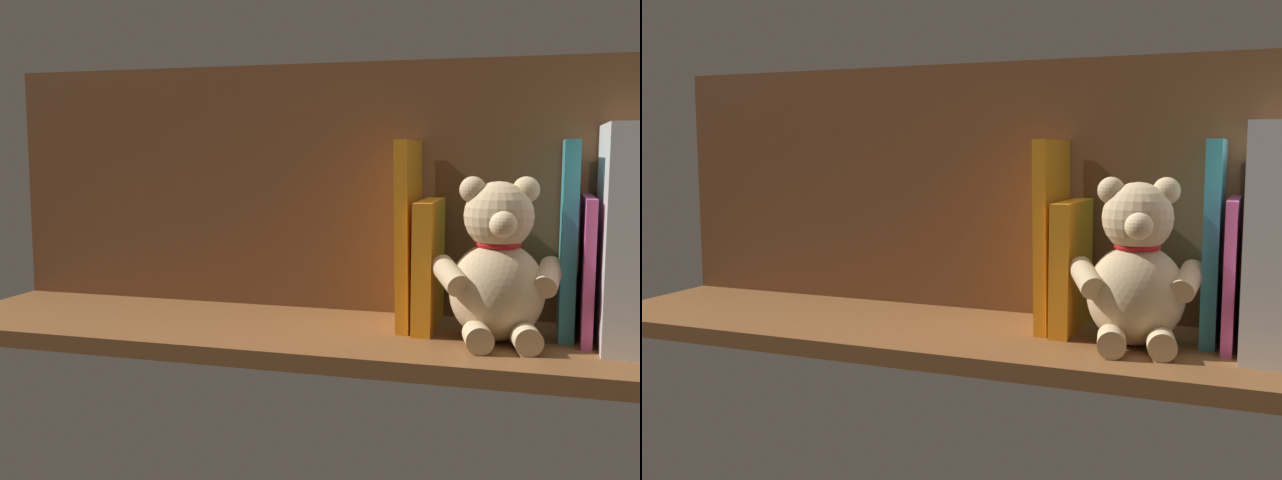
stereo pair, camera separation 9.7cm
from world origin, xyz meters
The scene contains 8 objects.
ground_plane centered at (0.00, 0.00, -1.10)cm, with size 104.90×27.76×2.20cm, color brown.
shelf_back_panel centered at (0.00, -11.63, 17.63)cm, with size 104.90×1.50×35.27cm, color brown.
dictionary_thick_white centered at (-37.24, -1.97, 13.05)cm, with size 5.98×16.82×26.10cm, color white.
book_2 centered at (-32.94, -3.68, 8.72)cm, with size 1.25×13.60×17.44cm, color #B23F72.
book_3 centered at (-30.74, -4.81, 12.14)cm, with size 1.80×11.35×24.29cm, color teal.
teddy_bear centered at (-22.62, 1.26, 8.77)cm, with size 15.86×14.25×19.92cm.
book_4 centered at (-13.64, -3.80, 8.31)cm, with size 2.41×13.36×16.61cm, color orange.
book_5 centered at (-10.94, -4.25, 12.17)cm, with size 1.63×12.45×24.34cm, color orange.
Camera 1 is at (-27.23, 92.11, 22.84)cm, focal length 41.89 mm.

